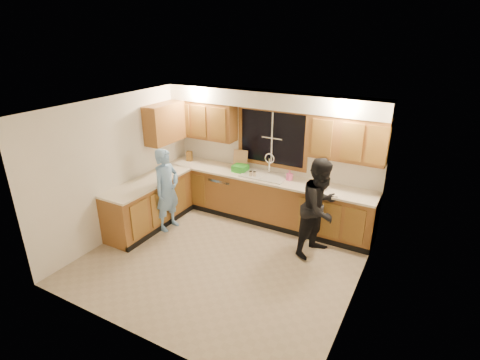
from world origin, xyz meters
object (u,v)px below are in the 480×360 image
object	(u,v)px
sink	(265,179)
soap_bottle	(289,175)
man	(167,190)
dish_crate	(240,168)
woman	(320,208)
dishwasher	(226,192)
stove	(128,216)
knife_block	(189,156)
bowl	(321,188)

from	to	relation	value
sink	soap_bottle	distance (m)	0.51
man	dish_crate	distance (m)	1.48
woman	dish_crate	distance (m)	1.94
dishwasher	woman	bearing A→B (deg)	-16.09
stove	man	bearing A→B (deg)	60.82
woman	knife_block	size ratio (longest dim) A/B	8.13
dishwasher	soap_bottle	size ratio (longest dim) A/B	4.25
knife_block	soap_bottle	bearing A→B (deg)	-15.13
stove	knife_block	size ratio (longest dim) A/B	4.37
stove	soap_bottle	xyz separation A→B (m)	(2.28, 1.87, 0.57)
sink	woman	bearing A→B (deg)	-26.08
woman	bowl	world-z (taller)	woman
woman	soap_bottle	size ratio (longest dim) A/B	8.69
sink	soap_bottle	xyz separation A→B (m)	(0.48, 0.04, 0.15)
sink	bowl	size ratio (longest dim) A/B	3.96
stove	woman	world-z (taller)	woman
stove	knife_block	world-z (taller)	knife_block
man	knife_block	distance (m)	1.27
dishwasher	stove	xyz separation A→B (m)	(-0.95, -1.81, 0.04)
woman	bowl	xyz separation A→B (m)	(-0.17, 0.56, 0.11)
knife_block	dish_crate	bearing A→B (deg)	-17.03
stove	knife_block	distance (m)	1.95
soap_bottle	sink	bearing A→B (deg)	-175.15
stove	dish_crate	world-z (taller)	dish_crate
soap_bottle	stove	bearing A→B (deg)	-140.72
man	dish_crate	xyz separation A→B (m)	(0.90, 1.16, 0.20)
man	dish_crate	bearing A→B (deg)	-33.66
man	soap_bottle	bearing A→B (deg)	-53.68
bowl	dishwasher	bearing A→B (deg)	178.24
stove	woman	size ratio (longest dim) A/B	0.54
sink	knife_block	distance (m)	1.79
dishwasher	soap_bottle	bearing A→B (deg)	2.38
dish_crate	dishwasher	bearing A→B (deg)	-177.81
dish_crate	sink	bearing A→B (deg)	0.27
dish_crate	bowl	distance (m)	1.66
dish_crate	knife_block	bearing A→B (deg)	178.21
sink	soap_bottle	size ratio (longest dim) A/B	4.46
stove	woman	xyz separation A→B (m)	(3.09, 1.19, 0.39)
sink	dishwasher	world-z (taller)	sink
sink	dishwasher	distance (m)	0.96
soap_bottle	man	bearing A→B (deg)	-147.78
dishwasher	man	size ratio (longest dim) A/B	0.52
bowl	stove	bearing A→B (deg)	-149.14
dishwasher	man	world-z (taller)	man
woman	dish_crate	size ratio (longest dim) A/B	6.12
dish_crate	woman	bearing A→B (deg)	-19.06
sink	stove	world-z (taller)	sink
sink	dish_crate	bearing A→B (deg)	-179.73
dish_crate	soap_bottle	xyz separation A→B (m)	(1.01, 0.04, 0.03)
man	woman	size ratio (longest dim) A/B	0.93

